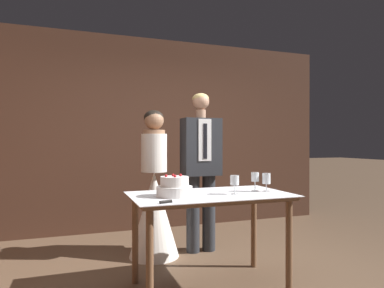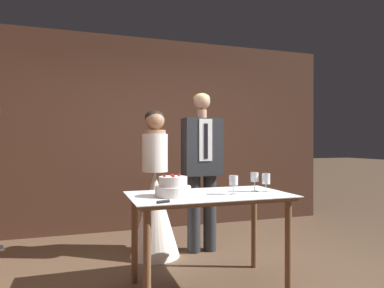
% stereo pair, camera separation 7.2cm
% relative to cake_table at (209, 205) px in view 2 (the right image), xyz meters
% --- Properties ---
extents(wall_back, '(5.40, 0.12, 2.74)m').
position_rel_cake_table_xyz_m(wall_back, '(0.02, 2.18, 0.67)').
color(wall_back, '#472B1E').
rests_on(wall_back, ground_plane).
extents(cake_table, '(1.37, 0.77, 0.80)m').
position_rel_cake_table_xyz_m(cake_table, '(0.00, 0.00, 0.00)').
color(cake_table, brown).
rests_on(cake_table, ground_plane).
extents(tiered_cake, '(0.30, 0.30, 0.18)m').
position_rel_cake_table_xyz_m(tiered_cake, '(-0.33, -0.03, 0.17)').
color(tiered_cake, white).
rests_on(tiered_cake, cake_table).
extents(cake_knife, '(0.44, 0.14, 0.02)m').
position_rel_cake_table_xyz_m(cake_knife, '(-0.39, -0.29, 0.11)').
color(cake_knife, silver).
rests_on(cake_knife, cake_table).
extents(wine_glass_near, '(0.08, 0.08, 0.16)m').
position_rel_cake_table_xyz_m(wine_glass_near, '(0.19, -0.09, 0.21)').
color(wine_glass_near, silver).
rests_on(wine_glass_near, cake_table).
extents(wine_glass_middle, '(0.07, 0.07, 0.17)m').
position_rel_cake_table_xyz_m(wine_glass_middle, '(0.44, 0.01, 0.22)').
color(wine_glass_middle, silver).
rests_on(wine_glass_middle, cake_table).
extents(wine_glass_far, '(0.07, 0.07, 0.16)m').
position_rel_cake_table_xyz_m(wine_glass_far, '(0.53, -0.04, 0.21)').
color(wine_glass_far, silver).
rests_on(wine_glass_far, cake_table).
extents(bride, '(0.54, 0.54, 1.59)m').
position_rel_cake_table_xyz_m(bride, '(-0.27, 0.93, -0.11)').
color(bride, white).
rests_on(bride, ground_plane).
extents(groom, '(0.43, 0.25, 1.80)m').
position_rel_cake_table_xyz_m(groom, '(0.27, 0.93, 0.30)').
color(groom, '#282B30').
rests_on(groom, ground_plane).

